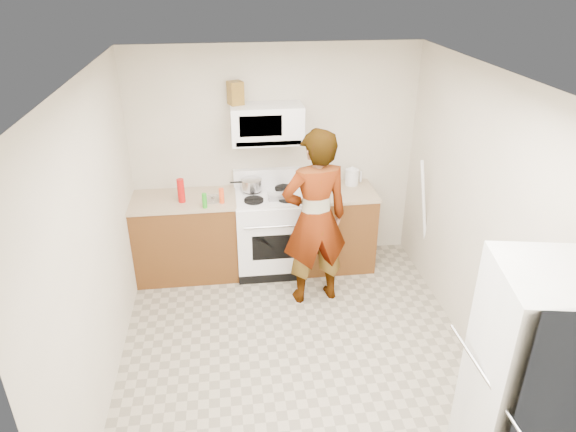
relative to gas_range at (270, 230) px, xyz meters
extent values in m
plane|color=gray|center=(0.10, -1.48, -0.49)|extent=(3.60, 3.60, 0.00)
cube|color=beige|center=(0.10, 0.31, 0.76)|extent=(3.20, 0.02, 2.50)
cube|color=beige|center=(1.69, -1.48, 0.76)|extent=(0.02, 3.60, 2.50)
cube|color=#5A3A15|center=(-0.94, 0.01, -0.04)|extent=(1.12, 0.62, 0.90)
cube|color=tan|center=(-0.94, 0.01, 0.43)|extent=(1.14, 0.64, 0.03)
cube|color=#5A3A15|center=(0.78, 0.01, -0.04)|extent=(0.80, 0.62, 0.90)
cube|color=tan|center=(0.78, 0.01, 0.43)|extent=(0.82, 0.64, 0.03)
cube|color=white|center=(0.00, -0.01, -0.04)|extent=(0.76, 0.65, 0.90)
cube|color=white|center=(0.00, -0.01, 0.43)|extent=(0.76, 0.62, 0.03)
cube|color=white|center=(0.00, 0.28, 0.54)|extent=(0.76, 0.08, 0.20)
cube|color=white|center=(0.00, 0.13, 1.21)|extent=(0.76, 0.38, 0.40)
imported|color=tan|center=(0.40, -0.66, 0.45)|extent=(0.74, 0.55, 1.87)
cube|color=silver|center=(1.38, -2.99, 0.36)|extent=(0.82, 0.82, 1.70)
cylinder|color=silver|center=(0.97, 0.17, 0.54)|extent=(0.17, 0.17, 0.18)
cube|color=brown|center=(-0.32, 0.18, 1.53)|extent=(0.18, 0.18, 0.24)
cylinder|color=#B8B8BD|center=(-0.18, 0.11, 0.53)|extent=(0.25, 0.25, 0.12)
cube|color=silver|center=(0.10, -0.11, 0.47)|extent=(0.25, 0.16, 0.05)
cylinder|color=#B70F0D|center=(-0.94, -0.07, 0.58)|extent=(0.10, 0.10, 0.26)
cylinder|color=#F64A1B|center=(-0.52, -0.15, 0.53)|extent=(0.06, 0.06, 0.16)
cylinder|color=#21951B|center=(-0.70, -0.25, 0.53)|extent=(0.06, 0.06, 0.16)
cylinder|color=silver|center=(-0.62, -0.06, 0.46)|extent=(0.30, 0.30, 0.01)
cylinder|color=white|center=(1.67, -0.37, 0.23)|extent=(0.30, 0.15, 1.41)
camera|label=1|loc=(-0.45, -5.16, 2.75)|focal=32.00mm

